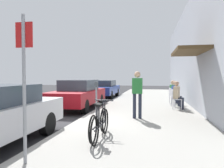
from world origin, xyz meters
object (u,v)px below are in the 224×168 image
at_px(bicycle_0, 101,124).
at_px(bicycle_1, 99,123).
at_px(cafe_chair_0, 176,98).
at_px(seated_patron_2, 174,91).
at_px(seated_patron_0, 178,94).
at_px(cafe_chair_1, 175,97).
at_px(street_sign, 24,77).
at_px(pedestrian_standing, 137,91).
at_px(parked_car_2, 104,88).
at_px(seated_patron_1, 176,93).
at_px(cafe_chair_2, 173,95).
at_px(parking_meter, 96,96).
at_px(parked_car_1, 78,94).

distance_m(bicycle_0, bicycle_1, 0.17).
bearing_deg(cafe_chair_0, seated_patron_2, 88.36).
bearing_deg(bicycle_1, seated_patron_0, 64.37).
bearing_deg(cafe_chair_1, seated_patron_0, -85.79).
distance_m(seated_patron_0, cafe_chair_1, 0.81).
bearing_deg(bicycle_1, street_sign, -116.07).
xyz_separation_m(bicycle_1, cafe_chair_1, (2.41, 5.93, 0.14)).
xyz_separation_m(cafe_chair_0, pedestrian_standing, (-1.64, -2.57, 0.50)).
bearing_deg(parked_car_2, cafe_chair_0, -50.23).
distance_m(street_sign, bicycle_0, 2.23).
height_order(cafe_chair_1, seated_patron_1, seated_patron_1).
height_order(seated_patron_1, cafe_chair_2, seated_patron_1).
height_order(parking_meter, cafe_chair_2, parking_meter).
xyz_separation_m(bicycle_1, cafe_chair_2, (2.41, 7.11, 0.14)).
bearing_deg(cafe_chair_0, parked_car_1, -179.80).
bearing_deg(cafe_chair_2, seated_patron_1, -87.14).
height_order(bicycle_1, seated_patron_2, seated_patron_2).
xyz_separation_m(parked_car_2, seated_patron_1, (4.84, -4.96, 0.12)).
distance_m(parking_meter, bicycle_0, 3.17).
relative_size(parked_car_1, cafe_chair_0, 5.06).
height_order(bicycle_1, seated_patron_1, seated_patron_1).
distance_m(bicycle_0, pedestrian_standing, 2.89).
height_order(seated_patron_0, cafe_chair_1, seated_patron_0).
bearing_deg(parked_car_1, seated_patron_2, 22.25).
height_order(cafe_chair_1, cafe_chair_2, same).
relative_size(parked_car_2, street_sign, 1.69).
bearing_deg(pedestrian_standing, seated_patron_2, 69.55).
distance_m(street_sign, cafe_chair_1, 8.45).
distance_m(parked_car_1, parked_car_2, 5.77).
xyz_separation_m(seated_patron_0, seated_patron_1, (-0.00, 0.81, 0.00)).
bearing_deg(street_sign, parking_meter, 89.38).
bearing_deg(parking_meter, cafe_chair_2, 52.71).
bearing_deg(pedestrian_standing, bicycle_0, -104.16).
height_order(parking_meter, bicycle_0, parking_meter).
relative_size(parked_car_2, seated_patron_1, 3.41).
distance_m(seated_patron_1, seated_patron_2, 1.18).
bearing_deg(parked_car_1, street_sign, -77.80).
height_order(cafe_chair_0, cafe_chair_2, same).
height_order(parking_meter, cafe_chair_1, parking_meter).
relative_size(street_sign, seated_patron_2, 2.02).
distance_m(parked_car_2, seated_patron_0, 7.53).
xyz_separation_m(bicycle_0, seated_patron_2, (2.38, 7.27, 0.34)).
relative_size(street_sign, cafe_chair_1, 2.99).
bearing_deg(parked_car_1, seated_patron_0, -0.04).
relative_size(parking_meter, cafe_chair_0, 1.52).
relative_size(parked_car_1, cafe_chair_1, 5.06).
bearing_deg(seated_patron_1, bicycle_0, -111.35).
bearing_deg(parked_car_2, street_sign, -83.27).
xyz_separation_m(parking_meter, seated_patron_0, (3.29, 2.28, -0.07)).
height_order(parked_car_1, pedestrian_standing, pedestrian_standing).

